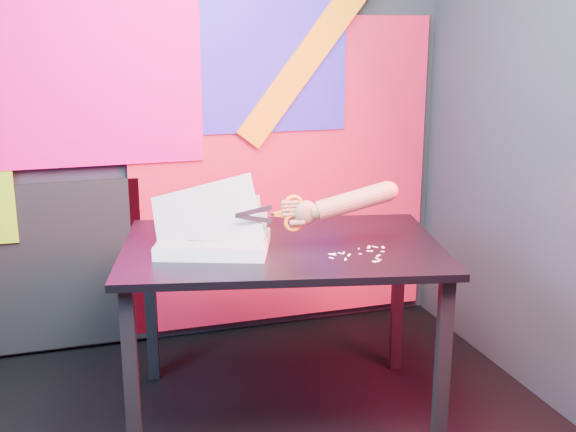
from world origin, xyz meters
name	(u,v)px	position (x,y,z in m)	size (l,w,h in m)	color
room	(216,114)	(0.00, 0.00, 1.35)	(3.01, 3.01, 2.71)	black
backdrop	(170,160)	(0.06, 1.46, 0.96)	(2.88, 0.05, 2.08)	red
work_table	(282,264)	(0.37, 0.58, 0.67)	(1.42, 1.10, 0.75)	black
printout_stack	(214,243)	(0.10, 0.58, 0.78)	(0.50, 0.43, 0.31)	white
scissors	(289,214)	(0.37, 0.49, 0.90)	(0.26, 0.05, 0.15)	silver
hand_forearm	(346,203)	(0.59, 0.45, 0.93)	(0.45, 0.12, 0.16)	olive
paper_clippings	(360,253)	(0.63, 0.37, 0.75)	(0.26, 0.20, 0.00)	white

